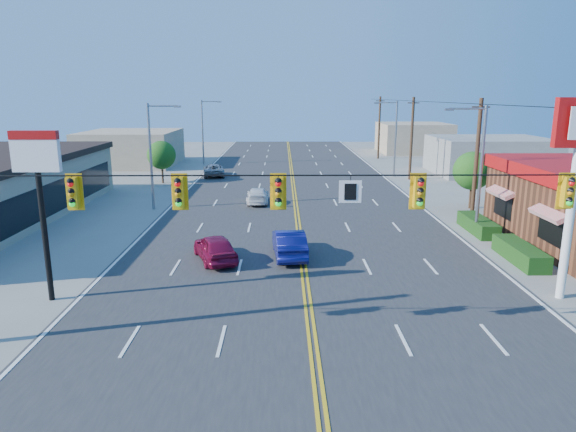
{
  "coord_description": "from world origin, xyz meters",
  "views": [
    {
      "loc": [
        -1.06,
        -16.77,
        8.59
      ],
      "look_at": [
        -0.76,
        10.23,
        2.2
      ],
      "focal_mm": 32.0,
      "sensor_mm": 36.0,
      "label": 1
    }
  ],
  "objects_px": {
    "signal_span": "(311,208)",
    "car_magenta": "(215,249)",
    "car_blue": "(289,244)",
    "car_white": "(258,196)",
    "car_silver": "(214,171)",
    "pizza_hut_sign": "(39,181)"
  },
  "relations": [
    {
      "from": "car_blue",
      "to": "car_white",
      "type": "xyz_separation_m",
      "value": [
        -2.35,
        14.17,
        -0.13
      ]
    },
    {
      "from": "signal_span",
      "to": "car_magenta",
      "type": "relative_size",
      "value": 5.86
    },
    {
      "from": "car_white",
      "to": "car_silver",
      "type": "height_order",
      "value": "car_silver"
    },
    {
      "from": "car_blue",
      "to": "signal_span",
      "type": "bearing_deg",
      "value": 88.53
    },
    {
      "from": "signal_span",
      "to": "car_silver",
      "type": "relative_size",
      "value": 5.21
    },
    {
      "from": "signal_span",
      "to": "car_blue",
      "type": "bearing_deg",
      "value": 93.39
    },
    {
      "from": "signal_span",
      "to": "car_blue",
      "type": "relative_size",
      "value": 5.4
    },
    {
      "from": "signal_span",
      "to": "car_white",
      "type": "bearing_deg",
      "value": 96.98
    },
    {
      "from": "car_magenta",
      "to": "car_silver",
      "type": "height_order",
      "value": "car_magenta"
    },
    {
      "from": "pizza_hut_sign",
      "to": "car_white",
      "type": "distance_m",
      "value": 21.97
    },
    {
      "from": "signal_span",
      "to": "pizza_hut_sign",
      "type": "distance_m",
      "value": 11.6
    },
    {
      "from": "car_blue",
      "to": "pizza_hut_sign",
      "type": "bearing_deg",
      "value": 24.53
    },
    {
      "from": "car_silver",
      "to": "car_magenta",
      "type": "bearing_deg",
      "value": 89.11
    },
    {
      "from": "pizza_hut_sign",
      "to": "car_silver",
      "type": "height_order",
      "value": "pizza_hut_sign"
    },
    {
      "from": "car_white",
      "to": "car_magenta",
      "type": "bearing_deg",
      "value": 83.41
    },
    {
      "from": "pizza_hut_sign",
      "to": "car_magenta",
      "type": "bearing_deg",
      "value": 38.68
    },
    {
      "from": "car_magenta",
      "to": "car_blue",
      "type": "distance_m",
      "value": 3.97
    },
    {
      "from": "car_magenta",
      "to": "car_blue",
      "type": "height_order",
      "value": "car_blue"
    },
    {
      "from": "car_blue",
      "to": "car_silver",
      "type": "xyz_separation_m",
      "value": [
        -7.75,
        28.39,
        -0.09
      ]
    },
    {
      "from": "car_white",
      "to": "car_silver",
      "type": "bearing_deg",
      "value": -69.81
    },
    {
      "from": "pizza_hut_sign",
      "to": "car_white",
      "type": "xyz_separation_m",
      "value": [
        7.95,
        19.97,
        -4.57
      ]
    },
    {
      "from": "signal_span",
      "to": "car_magenta",
      "type": "height_order",
      "value": "signal_span"
    }
  ]
}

